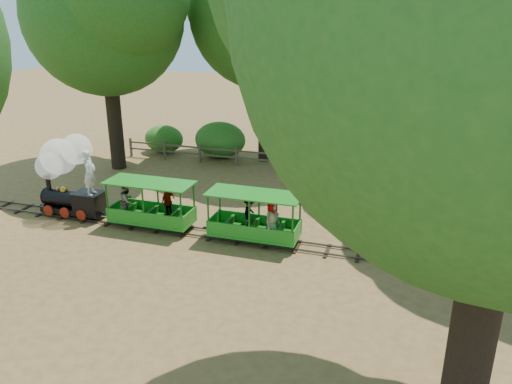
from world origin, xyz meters
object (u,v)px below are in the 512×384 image
(locomotive, at_px, (66,170))
(fence, at_px, (295,160))
(carriage_front, at_px, (148,207))
(carriage_rear, at_px, (257,221))

(locomotive, relative_size, fence, 0.18)
(locomotive, height_order, carriage_front, locomotive)
(locomotive, xyz_separation_m, fence, (6.83, 7.94, -1.24))
(locomotive, distance_m, carriage_front, 3.52)
(carriage_front, height_order, carriage_rear, same)
(carriage_front, relative_size, carriage_rear, 1.00)
(locomotive, bearing_deg, fence, 49.27)
(fence, bearing_deg, locomotive, -130.73)
(carriage_front, distance_m, carriage_rear, 4.07)
(locomotive, height_order, carriage_rear, locomotive)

